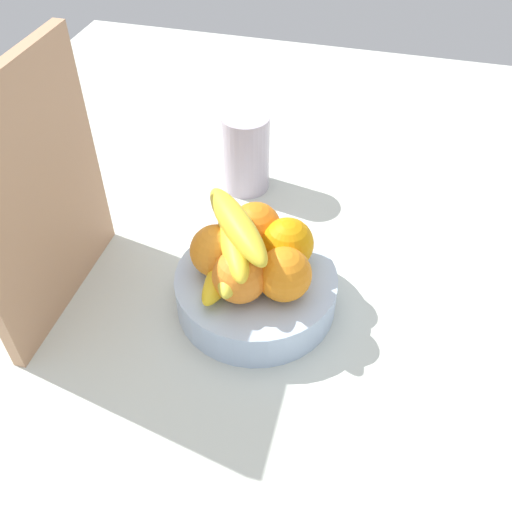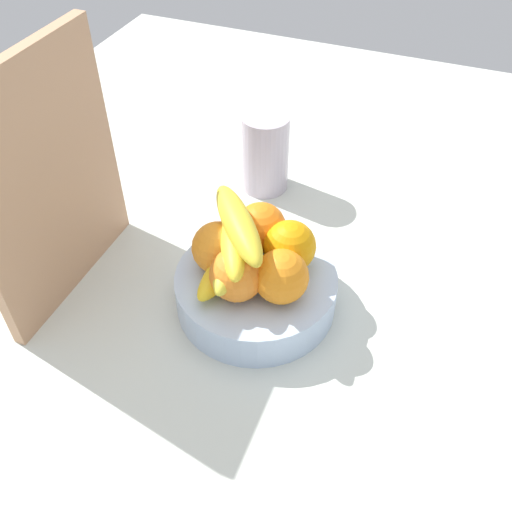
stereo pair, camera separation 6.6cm
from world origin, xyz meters
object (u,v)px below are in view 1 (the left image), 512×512
Objects in this scene: orange_front_right at (287,244)px; orange_back_right at (240,276)px; orange_front_left at (284,274)px; cutting_board at (39,199)px; thermos_tumbler at (246,153)px; banana_bunch at (234,245)px; fruit_bowl at (256,290)px; orange_back_left at (216,251)px; orange_center at (256,227)px.

orange_front_right is 1.00× the size of orange_back_right.
orange_front_left is 0.21× the size of cutting_board.
banana_bunch is at bearing -167.67° from thermos_tumbler.
thermos_tumbler is (27.67, 6.05, -3.88)cm from banana_bunch.
fruit_bowl is 8.30cm from orange_front_left.
orange_back_left is at bearing 94.61° from banana_bunch.
orange_front_left is 1.00× the size of orange_front_right.
cutting_board reaches higher than orange_front_right.
banana_bunch reaches higher than orange_front_left.
orange_back_left is (-3.98, 9.25, 0.00)cm from orange_front_right.
cutting_board is 2.49× the size of thermos_tumbler.
orange_back_right is at bearing -130.71° from orange_back_left.
thermos_tumbler reaches higher than orange_back_right.
orange_front_right is at bearing 8.39° from orange_front_left.
cutting_board is at bearing 102.51° from orange_back_left.
fruit_bowl is at bearing 63.86° from orange_front_left.
orange_back_left is at bearing 91.44° from fruit_bowl.
orange_front_left and orange_center have the same top height.
orange_back_right is at bearing 107.83° from orange_front_left.
fruit_bowl is 1.31× the size of banana_bunch.
thermos_tumbler is (27.87, 3.56, -2.32)cm from orange_back_left.
fruit_bowl is 0.65× the size of cutting_board.
orange_center is at bearing -32.73° from orange_back_left.
orange_center is at bearing 2.84° from orange_back_right.
fruit_bowl is 9.15cm from orange_center.
orange_front_left is 1.00× the size of orange_center.
thermos_tumbler reaches higher than orange_back_left.
orange_front_left is 10.34cm from orange_back_left.
orange_front_left is 1.00× the size of orange_back_left.
thermos_tumbler is at bearing 24.60° from orange_front_left.
cutting_board reaches higher than orange_front_left.
orange_center is 29.76cm from cutting_board.
orange_front_right is 5.71cm from orange_center.
orange_back_right is (-1.82, 5.64, 0.00)cm from orange_front_left.
orange_back_right is (-4.01, 1.17, 6.64)cm from fruit_bowl.
fruit_bowl is 3.12× the size of orange_front_left.
banana_bunch reaches higher than orange_front_right.
banana_bunch is 28.58cm from thermos_tumbler.
cutting_board is at bearing 101.74° from banana_bunch.
orange_back_right reaches higher than fruit_bowl.
orange_back_left is at bearing -172.71° from thermos_tumbler.
orange_back_right is 0.21× the size of cutting_board.
thermos_tumbler is at bearing 18.41° from fruit_bowl.
orange_back_left is at bearing 147.27° from orange_center.
orange_center is 7.39cm from orange_back_left.
orange_center is 23.05cm from thermos_tumbler.
banana_bunch is at bearing 73.60° from orange_front_left.
orange_front_right is (3.83, -3.58, 6.64)cm from fruit_bowl.
cutting_board is (-4.94, 22.26, 8.45)cm from orange_back_left.
orange_back_right is at bearing 148.79° from orange_front_right.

